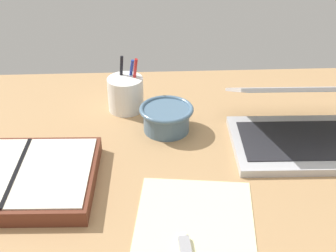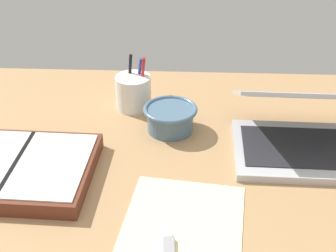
# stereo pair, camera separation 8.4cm
# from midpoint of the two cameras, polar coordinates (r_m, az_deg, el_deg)

# --- Properties ---
(desk_top) EXTENTS (1.40, 1.00, 0.02)m
(desk_top) POSITION_cam_midpoint_polar(r_m,az_deg,el_deg) (1.02, -3.77, -5.97)
(desk_top) COLOR tan
(desk_top) RESTS_ON ground
(laptop) EXTENTS (0.33, 0.28, 0.17)m
(laptop) POSITION_cam_midpoint_polar(r_m,az_deg,el_deg) (1.11, 14.01, 0.14)
(laptop) COLOR #B7B7BC
(laptop) RESTS_ON desk_top
(bowl) EXTENTS (0.13, 0.13, 0.06)m
(bowl) POSITION_cam_midpoint_polar(r_m,az_deg,el_deg) (1.13, -2.31, 0.99)
(bowl) COLOR slate
(bowl) RESTS_ON desk_top
(pen_cup) EXTENTS (0.09, 0.09, 0.15)m
(pen_cup) POSITION_cam_midpoint_polar(r_m,az_deg,el_deg) (1.22, -7.14, 3.90)
(pen_cup) COLOR white
(pen_cup) RESTS_ON desk_top
(planner) EXTENTS (0.32, 0.26, 0.04)m
(planner) POSITION_cam_midpoint_polar(r_m,az_deg,el_deg) (1.02, -20.09, -6.01)
(planner) COLOR brown
(planner) RESTS_ON desk_top
(scissors) EXTENTS (0.13, 0.10, 0.01)m
(scissors) POSITION_cam_midpoint_polar(r_m,az_deg,el_deg) (0.95, -17.99, -9.88)
(scissors) COLOR #B7B7BC
(scissors) RESTS_ON desk_top
(paper_sheet_front) EXTENTS (0.25, 0.32, 0.00)m
(paper_sheet_front) POSITION_cam_midpoint_polar(r_m,az_deg,el_deg) (0.87, 0.42, -12.82)
(paper_sheet_front) COLOR #F4EFB2
(paper_sheet_front) RESTS_ON desk_top
(usb_drive) EXTENTS (0.02, 0.07, 0.01)m
(usb_drive) POSITION_cam_midpoint_polar(r_m,az_deg,el_deg) (0.83, -0.83, -14.89)
(usb_drive) COLOR #99999E
(usb_drive) RESTS_ON desk_top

